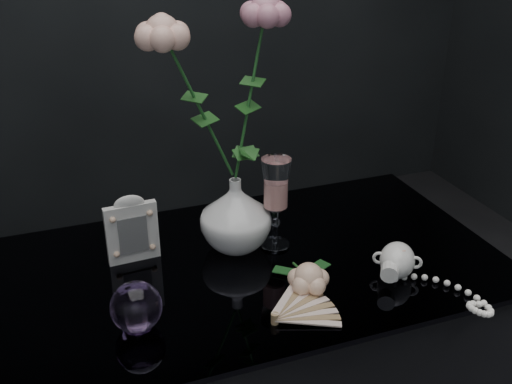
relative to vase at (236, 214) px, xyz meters
name	(u,v)px	position (x,y,z in m)	size (l,w,h in m)	color
vase	(236,214)	(0.00, 0.00, 0.00)	(0.15, 0.15, 0.16)	white
wine_glass	(276,204)	(0.08, -0.03, 0.02)	(0.06, 0.06, 0.20)	white
picture_frame	(132,228)	(-0.22, 0.02, 0.00)	(0.11, 0.09, 0.15)	silver
paperweight	(136,307)	(-0.25, -0.20, -0.03)	(0.09, 0.09, 0.09)	#A678C3
paper_fan	(275,318)	(-0.02, -0.27, -0.07)	(0.24, 0.18, 0.02)	beige
loose_rose	(309,278)	(0.08, -0.20, -0.05)	(0.13, 0.18, 0.06)	beige
pearl_jar	(397,259)	(0.27, -0.21, -0.04)	(0.24, 0.25, 0.07)	white
roses	(222,85)	(-0.02, 0.00, 0.28)	(0.29, 0.13, 0.41)	#EBAF9A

